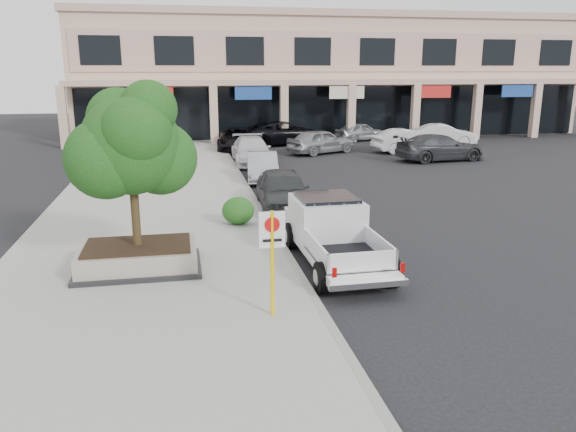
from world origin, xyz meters
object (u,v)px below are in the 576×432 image
object	(u,v)px
curb_car_c	(251,151)
lot_car_c	(440,148)
lot_car_f	(444,134)
pickup_truck	(336,235)
lot_car_b	(407,141)
curb_car_a	(283,190)
lot_car_a	(321,141)
no_parking_sign	(272,249)
lot_car_e	(360,132)
planter_tree	(137,145)
curb_car_d	(237,139)
planter	(139,257)
curb_car_b	(262,167)
lot_car_d	(283,133)

from	to	relation	value
curb_car_c	lot_car_c	world-z (taller)	lot_car_c
lot_car_f	pickup_truck	bearing A→B (deg)	163.23
pickup_truck	lot_car_b	size ratio (longest dim) A/B	1.23
curb_car_a	lot_car_a	xyz separation A→B (m)	(5.07, 14.11, -0.00)
no_parking_sign	lot_car_e	world-z (taller)	no_parking_sign
planter_tree	no_parking_sign	size ratio (longest dim) A/B	1.74
curb_car_c	curb_car_d	size ratio (longest dim) A/B	0.97
planter	curb_car_c	size ratio (longest dim) A/B	0.62
lot_car_a	curb_car_a	bearing A→B (deg)	135.44
pickup_truck	curb_car_b	bearing A→B (deg)	90.19
curb_car_d	curb_car_b	bearing A→B (deg)	-81.62
no_parking_sign	curb_car_a	bearing A→B (deg)	78.27
pickup_truck	lot_car_a	xyz separation A→B (m)	(4.76, 20.50, -0.09)
lot_car_a	lot_car_f	xyz separation A→B (m)	(9.59, 2.44, -0.05)
planter_tree	curb_car_b	xyz separation A→B (m)	(4.95, 11.96, -2.74)
lot_car_f	lot_car_e	bearing A→B (deg)	71.78
curb_car_a	lot_car_a	size ratio (longest dim) A/B	1.00
lot_car_c	lot_car_f	distance (m)	7.35
planter_tree	curb_car_d	size ratio (longest dim) A/B	0.75
planter_tree	lot_car_d	world-z (taller)	planter_tree
planter	lot_car_c	world-z (taller)	lot_car_c
pickup_truck	curb_car_d	bearing A→B (deg)	89.99
curb_car_a	curb_car_b	world-z (taller)	curb_car_a
lot_car_e	curb_car_d	bearing A→B (deg)	90.02
curb_car_b	lot_car_d	distance (m)	13.26
lot_car_d	lot_car_e	distance (m)	6.17
planter_tree	lot_car_f	distance (m)	29.90
curb_car_a	lot_car_d	distance (m)	19.15
lot_car_c	lot_car_a	bearing A→B (deg)	50.03
planter_tree	curb_car_b	world-z (taller)	planter_tree
planter_tree	lot_car_b	distance (m)	25.20
planter	curb_car_b	world-z (taller)	curb_car_b
planter_tree	pickup_truck	xyz separation A→B (m)	(5.16, -0.44, -2.54)
curb_car_c	lot_car_a	size ratio (longest dim) A/B	1.12
curb_car_c	lot_car_e	xyz separation A→B (m)	(9.36, 8.83, -0.06)
pickup_truck	lot_car_e	distance (m)	27.88
pickup_truck	lot_car_a	distance (m)	21.04
pickup_truck	lot_car_d	distance (m)	25.41
planter_tree	lot_car_c	distance (m)	22.84
lot_car_c	curb_car_a	bearing A→B (deg)	125.18
curb_car_b	lot_car_b	world-z (taller)	lot_car_b
planter	lot_car_a	bearing A→B (deg)	63.56
lot_car_d	lot_car_f	size ratio (longest dim) A/B	1.34
pickup_truck	lot_car_b	world-z (taller)	pickup_truck
curb_car_a	curb_car_b	size ratio (longest dim) A/B	1.12
pickup_truck	lot_car_f	bearing A→B (deg)	57.17
curb_car_b	lot_car_c	bearing A→B (deg)	26.24
no_parking_sign	lot_car_a	size ratio (longest dim) A/B	0.50
curb_car_a	lot_car_f	size ratio (longest dim) A/B	1.03
planter	lot_car_f	size ratio (longest dim) A/B	0.72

